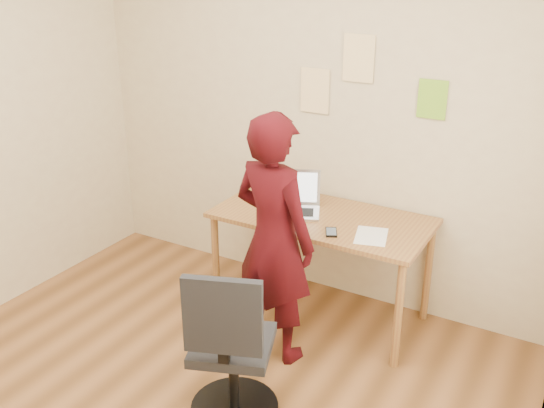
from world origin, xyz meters
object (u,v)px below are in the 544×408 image
Objects in this scene: phone at (331,232)px; desk at (322,228)px; person at (274,239)px; laptop at (294,203)px; office_chair at (231,356)px.

desk is at bearing 100.96° from phone.
phone is at bearing -116.07° from person.
laptop is 0.48× the size of office_chair.
laptop is 0.29× the size of person.
desk is 0.91× the size of person.
office_chair is at bearing -123.78° from phone.
office_chair is at bearing -87.92° from desk.
person is (-0.23, -0.30, 0.02)m from phone.
person reaches higher than office_chair.
desk is 1.19m from office_chair.
office_chair reaches higher than phone.
phone is at bearing -52.41° from desk.
desk is 3.18× the size of laptop.
office_chair reaches higher than desk.
laptop is 2.96× the size of phone.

